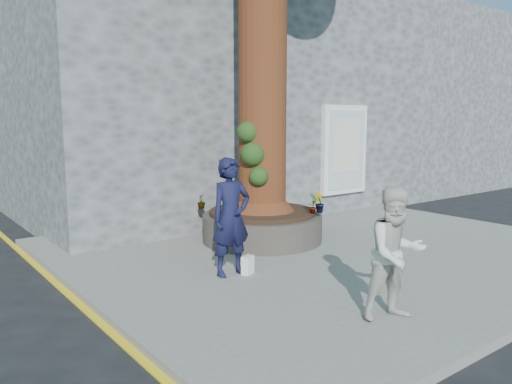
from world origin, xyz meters
TOP-DOWN VIEW (x-y plane):
  - ground at (0.00, 0.00)m, footprint 120.00×120.00m
  - pavement at (1.50, 1.00)m, footprint 9.00×8.00m
  - yellow_line at (-3.05, 1.00)m, footprint 0.10×30.00m
  - stone_shop at (2.50, 7.20)m, footprint 10.30×8.30m
  - neighbour_shop at (10.50, 7.20)m, footprint 6.00×8.00m
  - planter at (0.80, 2.00)m, footprint 2.30×2.30m
  - man at (-0.90, 0.59)m, footprint 0.66×0.45m
  - woman at (-0.33, -1.96)m, footprint 0.92×0.81m
  - shopping_bag at (-0.69, 0.46)m, footprint 0.23×0.19m
  - plant_a at (1.33, 1.15)m, footprint 0.25×0.22m
  - plant_b at (1.47, 1.15)m, footprint 0.27×0.27m
  - plant_c at (-0.05, 2.85)m, footprint 0.23×0.23m
  - plant_d at (1.65, 2.59)m, footprint 0.34×0.37m

SIDE VIEW (x-z plane):
  - ground at x=0.00m, z-range 0.00..0.00m
  - yellow_line at x=-3.05m, z-range 0.00..0.01m
  - pavement at x=1.50m, z-range 0.00..0.12m
  - shopping_bag at x=-0.69m, z-range 0.12..0.40m
  - planter at x=0.80m, z-range 0.11..0.71m
  - plant_c at x=-0.05m, z-range 0.72..1.01m
  - plant_d at x=1.65m, z-range 0.72..1.06m
  - plant_b at x=1.47m, z-range 0.72..1.09m
  - woman at x=-0.33m, z-range 0.12..1.69m
  - plant_a at x=1.33m, z-range 0.72..1.12m
  - man at x=-0.90m, z-range 0.12..1.89m
  - neighbour_shop at x=10.50m, z-range 0.00..6.00m
  - stone_shop at x=2.50m, z-range 0.01..6.31m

